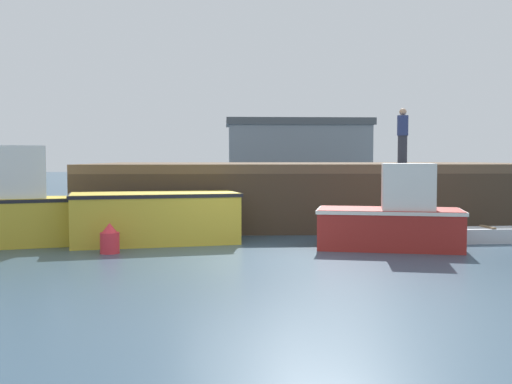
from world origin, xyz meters
name	(u,v)px	position (x,y,z in m)	size (l,w,h in m)	color
ground	(245,260)	(0.00, 0.00, -0.05)	(120.00, 160.00, 0.10)	#334C60
pier	(316,173)	(2.57, 7.02, 1.60)	(14.21, 8.17, 1.90)	brown
fishing_boat_near_left	(8,209)	(-5.47, 1.89, 0.88)	(2.97, 1.93, 2.36)	gold
fishing_boat_near_right	(155,217)	(-2.09, 2.25, 0.65)	(4.25, 2.32, 1.23)	gold
fishing_boat_mid	(394,217)	(3.44, 1.07, 0.72)	(3.50, 2.18, 1.95)	maroon
rowboat	(487,235)	(6.07, 2.03, 0.18)	(1.73, 0.84, 0.40)	silver
dockworker	(403,136)	(5.10, 6.05, 2.76)	(0.34, 0.34, 1.70)	#2D3342
warehouse	(298,153)	(5.02, 31.63, 2.46)	(10.38, 4.39, 4.89)	gray
mooring_buoy_foreground	(110,239)	(-2.91, 0.73, 0.30)	(0.42, 0.42, 0.67)	red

